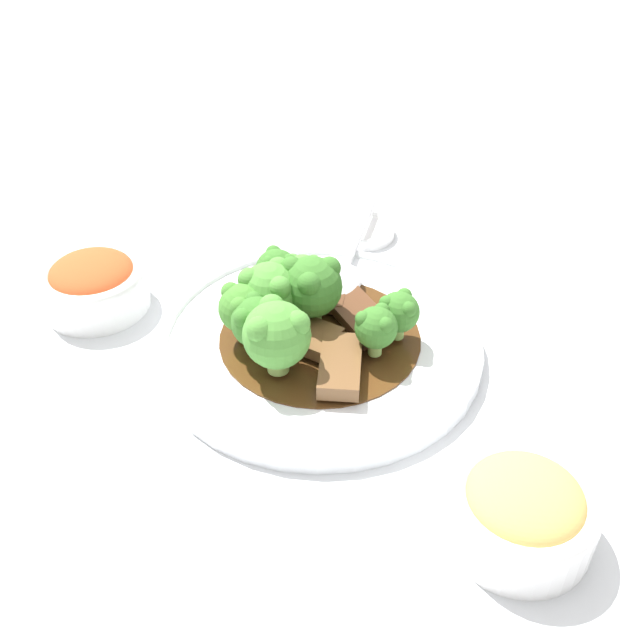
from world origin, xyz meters
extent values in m
plane|color=silver|center=(0.00, 0.00, 0.00)|extent=(4.00, 4.00, 0.00)
cylinder|color=white|center=(0.00, 0.00, 0.01)|extent=(0.28, 0.28, 0.01)
torus|color=white|center=(0.00, 0.00, 0.01)|extent=(0.28, 0.28, 0.01)
cylinder|color=#4C2D14|center=(0.00, 0.00, 0.01)|extent=(0.18, 0.18, 0.00)
cube|color=brown|center=(0.01, 0.00, 0.02)|extent=(0.05, 0.06, 0.01)
cube|color=#56331E|center=(-0.04, 0.01, 0.02)|extent=(0.05, 0.08, 0.01)
cube|color=#56331E|center=(-0.04, -0.03, 0.02)|extent=(0.06, 0.05, 0.01)
cube|color=brown|center=(0.02, 0.05, 0.03)|extent=(0.07, 0.07, 0.01)
cylinder|color=#8EB756|center=(0.05, -0.02, 0.03)|extent=(0.01, 0.01, 0.02)
sphere|color=#387028|center=(0.05, -0.02, 0.05)|extent=(0.04, 0.04, 0.04)
sphere|color=#387028|center=(0.07, -0.02, 0.06)|extent=(0.02, 0.02, 0.02)
sphere|color=#387028|center=(0.05, -0.01, 0.06)|extent=(0.02, 0.02, 0.02)
sphere|color=#387028|center=(0.05, -0.03, 0.06)|extent=(0.02, 0.02, 0.02)
cylinder|color=#8EB756|center=(-0.01, -0.02, 0.03)|extent=(0.02, 0.02, 0.02)
sphere|color=#387028|center=(-0.01, -0.02, 0.06)|extent=(0.05, 0.05, 0.05)
sphere|color=#387028|center=(0.01, -0.01, 0.07)|extent=(0.02, 0.02, 0.02)
sphere|color=#387028|center=(-0.02, -0.01, 0.07)|extent=(0.02, 0.02, 0.02)
sphere|color=#387028|center=(0.00, -0.03, 0.07)|extent=(0.02, 0.02, 0.02)
cylinder|color=#7FA84C|center=(0.02, -0.04, 0.03)|extent=(0.02, 0.02, 0.02)
sphere|color=#4C8E38|center=(0.02, -0.04, 0.05)|extent=(0.05, 0.05, 0.05)
sphere|color=#4C8E38|center=(0.02, -0.02, 0.07)|extent=(0.02, 0.02, 0.02)
sphere|color=#4C8E38|center=(0.01, -0.05, 0.07)|extent=(0.02, 0.02, 0.02)
sphere|color=#4C8E38|center=(0.03, -0.05, 0.07)|extent=(0.02, 0.02, 0.02)
cylinder|color=#8EB756|center=(0.06, 0.01, 0.03)|extent=(0.02, 0.02, 0.02)
sphere|color=#4C8E38|center=(0.06, 0.01, 0.06)|extent=(0.06, 0.06, 0.06)
sphere|color=#4C8E38|center=(0.05, 0.02, 0.07)|extent=(0.02, 0.02, 0.02)
sphere|color=#4C8E38|center=(0.05, -0.01, 0.07)|extent=(0.02, 0.02, 0.02)
sphere|color=#4C8E38|center=(0.07, 0.01, 0.07)|extent=(0.02, 0.02, 0.02)
cylinder|color=#7FA84C|center=(0.05, -0.04, 0.03)|extent=(0.01, 0.01, 0.02)
sphere|color=#427F2D|center=(0.05, -0.04, 0.05)|extent=(0.04, 0.04, 0.04)
sphere|color=#427F2D|center=(0.04, -0.04, 0.06)|extent=(0.02, 0.02, 0.02)
sphere|color=#427F2D|center=(0.05, -0.05, 0.06)|extent=(0.02, 0.02, 0.02)
sphere|color=#427F2D|center=(0.06, -0.03, 0.06)|extent=(0.02, 0.02, 0.02)
cylinder|color=#7FA84C|center=(-0.05, 0.05, 0.03)|extent=(0.01, 0.01, 0.01)
sphere|color=#387028|center=(-0.05, 0.05, 0.05)|extent=(0.04, 0.04, 0.04)
sphere|color=#387028|center=(-0.06, 0.05, 0.06)|extent=(0.01, 0.01, 0.01)
sphere|color=#387028|center=(-0.04, 0.04, 0.06)|extent=(0.01, 0.01, 0.01)
sphere|color=#387028|center=(-0.04, 0.06, 0.06)|extent=(0.01, 0.01, 0.01)
cylinder|color=#7FA84C|center=(-0.01, -0.06, 0.03)|extent=(0.01, 0.01, 0.02)
sphere|color=#387028|center=(-0.01, -0.06, 0.05)|extent=(0.04, 0.04, 0.04)
sphere|color=#387028|center=(-0.01, -0.07, 0.06)|extent=(0.01, 0.01, 0.01)
sphere|color=#387028|center=(0.00, -0.06, 0.06)|extent=(0.01, 0.01, 0.01)
sphere|color=#387028|center=(-0.01, -0.05, 0.06)|extent=(0.01, 0.01, 0.01)
cylinder|color=#8EB756|center=(-0.03, -0.05, 0.02)|extent=(0.01, 0.01, 0.01)
sphere|color=#4C8E38|center=(-0.03, -0.05, 0.04)|extent=(0.04, 0.04, 0.04)
sphere|color=#4C8E38|center=(-0.02, -0.06, 0.05)|extent=(0.01, 0.01, 0.01)
sphere|color=#4C8E38|center=(-0.02, -0.04, 0.05)|extent=(0.01, 0.01, 0.01)
sphere|color=#4C8E38|center=(-0.04, -0.05, 0.05)|extent=(0.01, 0.01, 0.01)
cylinder|color=#8EB756|center=(-0.01, 0.05, 0.03)|extent=(0.01, 0.01, 0.01)
sphere|color=#387028|center=(-0.01, 0.05, 0.05)|extent=(0.04, 0.04, 0.04)
sphere|color=#387028|center=(-0.01, 0.04, 0.06)|extent=(0.01, 0.01, 0.01)
sphere|color=#387028|center=(-0.01, 0.06, 0.06)|extent=(0.01, 0.01, 0.01)
sphere|color=#387028|center=(-0.03, 0.05, 0.06)|extent=(0.01, 0.01, 0.01)
ellipsoid|color=silver|center=(-0.06, -0.04, 0.03)|extent=(0.07, 0.07, 0.01)
cylinder|color=silver|center=(-0.14, -0.09, 0.02)|extent=(0.12, 0.08, 0.01)
cylinder|color=white|center=(0.11, -0.19, 0.00)|extent=(0.05, 0.05, 0.01)
cylinder|color=white|center=(0.11, -0.19, 0.02)|extent=(0.10, 0.10, 0.04)
torus|color=white|center=(0.11, -0.19, 0.04)|extent=(0.10, 0.10, 0.01)
ellipsoid|color=#D14C23|center=(0.11, -0.19, 0.04)|extent=(0.08, 0.08, 0.03)
cylinder|color=white|center=(0.04, 0.23, 0.00)|extent=(0.05, 0.05, 0.01)
cylinder|color=white|center=(0.04, 0.23, 0.02)|extent=(0.10, 0.10, 0.04)
torus|color=white|center=(0.04, 0.23, 0.04)|extent=(0.10, 0.10, 0.01)
ellipsoid|color=tan|center=(0.04, 0.23, 0.04)|extent=(0.08, 0.08, 0.03)
cylinder|color=white|center=(-0.17, -0.10, 0.01)|extent=(0.07, 0.07, 0.01)
torus|color=white|center=(-0.17, -0.10, 0.01)|extent=(0.07, 0.07, 0.01)
camera|label=1|loc=(0.35, 0.36, 0.43)|focal=42.00mm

